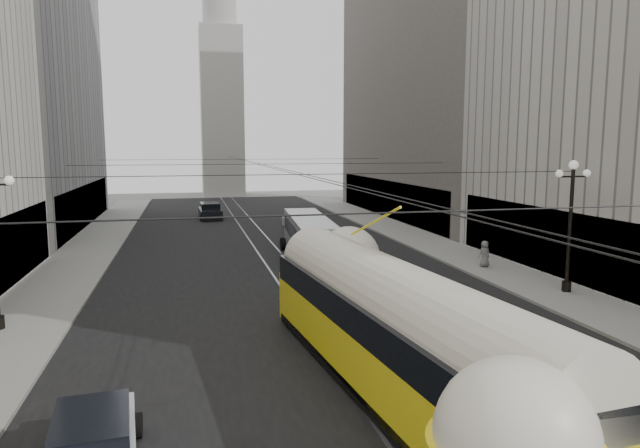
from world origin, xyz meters
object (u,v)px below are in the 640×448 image
streetcar (394,329)px  pedestrian_sidewalk_right (485,254)px  sedan_silver (93,448)px  city_bus (309,236)px

streetcar → pedestrian_sidewalk_right: size_ratio=11.55×
sedan_silver → pedestrian_sidewalk_right: pedestrian_sidewalk_right is taller
streetcar → sedan_silver: 8.46m
streetcar → city_bus: streetcar is taller
streetcar → sedan_silver: size_ratio=3.92×
pedestrian_sidewalk_right → city_bus: bearing=-37.3°
city_bus → pedestrian_sidewalk_right: (9.40, -5.18, -0.57)m
streetcar → sedan_silver: (-7.96, -2.57, -1.29)m
streetcar → sedan_silver: bearing=-162.1°
streetcar → city_bus: 19.91m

